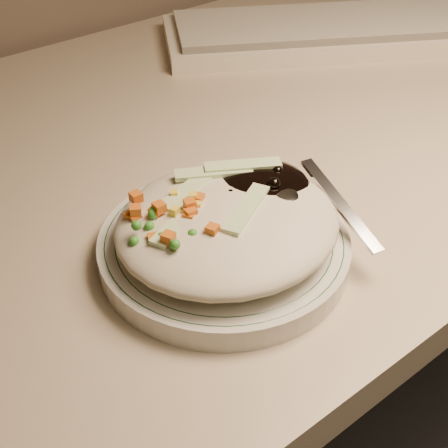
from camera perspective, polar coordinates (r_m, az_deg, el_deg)
desk at (r=0.83m, az=-2.94°, el=-4.42°), size 1.40×0.70×0.74m
plate at (r=0.54m, az=0.00°, el=-2.18°), size 0.22×0.22×0.02m
plate_rim at (r=0.53m, az=0.00°, el=-1.35°), size 0.20×0.20×0.00m
meal at (r=0.52m, az=0.43°, el=0.63°), size 0.20×0.19×0.05m
keyboard at (r=0.97m, az=9.58°, el=16.99°), size 0.50×0.39×0.03m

